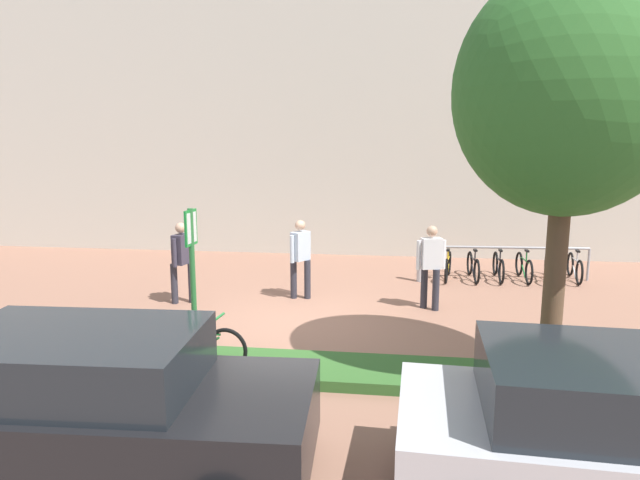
{
  "coord_description": "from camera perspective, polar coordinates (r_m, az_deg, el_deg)",
  "views": [
    {
      "loc": [
        1.76,
        -9.84,
        3.38
      ],
      "look_at": [
        0.23,
        2.04,
        1.23
      ],
      "focal_mm": 31.09,
      "sensor_mm": 36.0,
      "label": 1
    }
  ],
  "objects": [
    {
      "name": "bike_at_sign",
      "position": [
        8.69,
        -12.72,
        -10.51
      ],
      "size": [
        1.68,
        0.42,
        0.86
      ],
      "color": "black",
      "rests_on": "ground"
    },
    {
      "name": "person_casual_tan",
      "position": [
        11.35,
        11.34,
        -2.22
      ],
      "size": [
        0.59,
        0.34,
        1.72
      ],
      "color": "#2D2D38",
      "rests_on": "ground"
    },
    {
      "name": "building_facade",
      "position": [
        17.06,
        1.45,
        15.61
      ],
      "size": [
        28.0,
        1.2,
        10.0
      ],
      "primitive_type": "cube",
      "color": "beige",
      "rests_on": "ground"
    },
    {
      "name": "ground_plane",
      "position": [
        10.55,
        -2.68,
        -8.53
      ],
      "size": [
        60.0,
        60.0,
        0.0
      ],
      "primitive_type": "plane",
      "color": "#936651"
    },
    {
      "name": "tree_sidewalk",
      "position": [
        7.93,
        24.25,
        13.71
      ],
      "size": [
        2.92,
        2.92,
        5.62
      ],
      "color": "brown",
      "rests_on": "ground"
    },
    {
      "name": "bollard_steel",
      "position": [
        13.66,
        10.28,
        -2.38
      ],
      "size": [
        0.16,
        0.16,
        0.9
      ],
      "primitive_type": "cylinder",
      "color": "#ADADB2",
      "rests_on": "ground"
    },
    {
      "name": "person_shirt_blue",
      "position": [
        11.91,
        -2.03,
        -1.45
      ],
      "size": [
        0.44,
        0.53,
        1.72
      ],
      "color": "#2D2D38",
      "rests_on": "ground"
    },
    {
      "name": "person_suited_navy",
      "position": [
        11.91,
        -14.03,
        -1.75
      ],
      "size": [
        0.48,
        0.6,
        1.72
      ],
      "color": "#2D2D38",
      "rests_on": "ground"
    },
    {
      "name": "parking_sign_post",
      "position": [
        8.28,
        -13.0,
        -2.59
      ],
      "size": [
        0.08,
        0.36,
        2.43
      ],
      "color": "#2D7238",
      "rests_on": "ground"
    },
    {
      "name": "bike_rack_cluster",
      "position": [
        14.44,
        19.08,
        -2.54
      ],
      "size": [
        3.75,
        1.79,
        0.83
      ],
      "color": "#99999E",
      "rests_on": "ground"
    },
    {
      "name": "planter_strip",
      "position": [
        8.36,
        -2.78,
        -13.08
      ],
      "size": [
        7.0,
        1.1,
        0.16
      ],
      "primitive_type": "cube",
      "color": "#336028",
      "rests_on": "ground"
    },
    {
      "name": "car_silver_sedan",
      "position": [
        5.93,
        29.9,
        -17.55
      ],
      "size": [
        4.38,
        2.19,
        1.54
      ],
      "color": "#B7B7BC",
      "rests_on": "ground"
    },
    {
      "name": "car_black_suv",
      "position": [
        6.21,
        -22.29,
        -15.64
      ],
      "size": [
        4.37,
        2.17,
        1.54
      ],
      "color": "black",
      "rests_on": "ground"
    }
  ]
}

